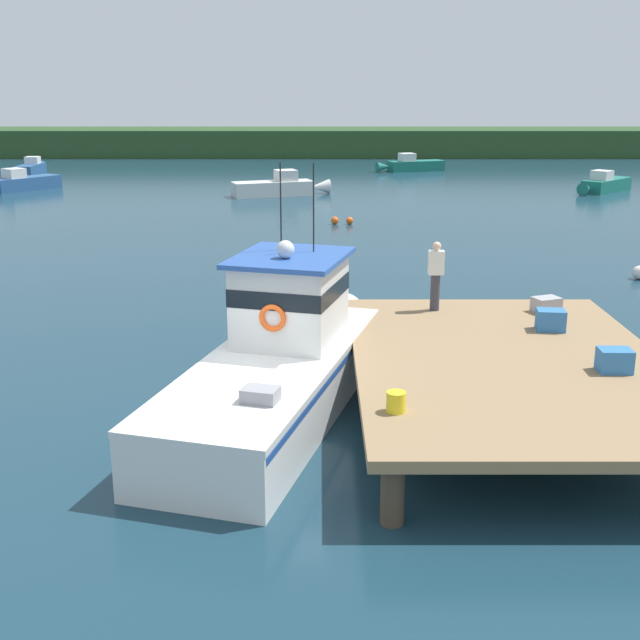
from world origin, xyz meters
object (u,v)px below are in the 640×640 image
at_px(moored_boat_mid_harbor, 408,165).
at_px(moored_boat_outer_mooring, 16,183).
at_px(main_fishing_boat, 278,359).
at_px(moored_boat_far_left, 276,187).
at_px(deckhand_by_the_boat, 432,274).
at_px(crate_stack_mid_dock, 543,304).
at_px(mooring_buoy_channel_marker, 635,272).
at_px(moored_boat_far_right, 600,184).
at_px(moored_boat_near_channel, 28,168).
at_px(mooring_buoy_outer, 331,220).
at_px(crate_stack_near_edge, 611,360).
at_px(bait_bucket, 393,402).
at_px(crate_single_by_cleat, 547,320).
at_px(mooring_buoy_inshore, 344,306).
at_px(mooring_buoy_spare_mooring, 346,221).

height_order(moored_boat_mid_harbor, moored_boat_outer_mooring, moored_boat_outer_mooring).
height_order(main_fishing_boat, moored_boat_far_left, main_fishing_boat).
distance_m(main_fishing_boat, moored_boat_outer_mooring, 39.48).
height_order(deckhand_by_the_boat, moored_boat_mid_harbor, deckhand_by_the_boat).
distance_m(crate_stack_mid_dock, mooring_buoy_channel_marker, 10.07).
xyz_separation_m(moored_boat_far_right, moored_boat_near_channel, (-38.61, 10.71, -0.04)).
height_order(main_fishing_boat, mooring_buoy_outer, main_fishing_boat).
xyz_separation_m(crate_stack_near_edge, bait_bucket, (-4.20, -1.92, -0.05)).
height_order(crate_stack_mid_dock, moored_boat_mid_harbor, crate_stack_mid_dock).
bearing_deg(crate_stack_near_edge, moored_boat_far_right, 71.62).
height_order(crate_stack_near_edge, moored_boat_near_channel, crate_stack_near_edge).
height_order(moored_boat_far_left, mooring_buoy_channel_marker, moored_boat_far_left).
height_order(moored_boat_mid_harbor, moored_boat_far_right, moored_boat_mid_harbor).
xyz_separation_m(crate_single_by_cleat, moored_boat_near_channel, (-26.23, 43.93, -1.02)).
height_order(crate_stack_mid_dock, moored_boat_far_left, crate_stack_mid_dock).
height_order(crate_single_by_cleat, deckhand_by_the_boat, deckhand_by_the_boat).
distance_m(moored_boat_mid_harbor, mooring_buoy_inshore, 40.41).
bearing_deg(moored_boat_far_right, moored_boat_outer_mooring, 178.93).
height_order(bait_bucket, mooring_buoy_inshore, bait_bucket).
distance_m(moored_boat_outer_mooring, moored_boat_far_left, 16.37).
relative_size(moored_boat_mid_harbor, mooring_buoy_spare_mooring, 15.68).
bearing_deg(mooring_buoy_outer, moored_boat_near_channel, 133.86).
height_order(moored_boat_far_left, mooring_buoy_spare_mooring, moored_boat_far_left).
bearing_deg(crate_single_by_cleat, moored_boat_far_right, 69.57).
relative_size(crate_single_by_cleat, mooring_buoy_channel_marker, 1.30).
distance_m(crate_single_by_cleat, crate_stack_mid_dock, 1.53).
relative_size(moored_boat_far_right, moored_boat_near_channel, 0.93).
height_order(crate_single_by_cleat, moored_boat_near_channel, crate_single_by_cleat).
bearing_deg(crate_stack_near_edge, crate_single_by_cleat, 99.93).
height_order(crate_stack_mid_dock, moored_boat_far_right, crate_stack_mid_dock).
bearing_deg(deckhand_by_the_boat, mooring_buoy_spare_mooring, 93.83).
xyz_separation_m(crate_stack_mid_dock, moored_boat_near_channel, (-26.54, 42.43, -0.96)).
relative_size(moored_boat_far_left, mooring_buoy_channel_marker, 12.83).
bearing_deg(moored_boat_outer_mooring, crate_stack_near_edge, -56.70).
bearing_deg(moored_boat_far_right, main_fishing_boat, -117.66).
bearing_deg(moored_boat_far_right, moored_boat_far_left, -174.61).
distance_m(main_fishing_boat, crate_stack_near_edge, 6.35).
relative_size(bait_bucket, moored_boat_far_left, 0.06).
height_order(crate_stack_mid_dock, moored_boat_near_channel, crate_stack_mid_dock).
height_order(moored_boat_outer_mooring, mooring_buoy_spare_mooring, moored_boat_outer_mooring).
bearing_deg(moored_boat_far_left, main_fishing_boat, -87.18).
distance_m(main_fishing_boat, crate_single_by_cleat, 5.92).
distance_m(deckhand_by_the_boat, mooring_buoy_inshore, 4.73).
distance_m(crate_stack_mid_dock, moored_boat_outer_mooring, 40.23).
height_order(bait_bucket, moored_boat_far_left, bait_bucket).
bearing_deg(moored_boat_far_right, mooring_buoy_channel_marker, -105.82).
bearing_deg(crate_stack_near_edge, mooring_buoy_channel_marker, 67.04).
bearing_deg(moored_boat_near_channel, main_fishing_boat, -65.66).
relative_size(moored_boat_far_left, mooring_buoy_spare_mooring, 17.39).
relative_size(crate_stack_mid_dock, moored_boat_outer_mooring, 0.12).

